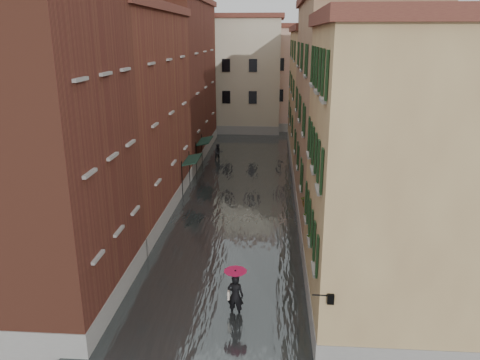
% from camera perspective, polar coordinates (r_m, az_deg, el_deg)
% --- Properties ---
extents(ground, '(120.00, 120.00, 0.00)m').
position_cam_1_polar(ground, '(22.60, -2.52, -12.38)').
color(ground, '#545456').
rests_on(ground, ground).
extents(floodwater, '(10.00, 60.00, 0.20)m').
position_cam_1_polar(floodwater, '(34.42, -0.06, -1.53)').
color(floodwater, '#3D4343').
rests_on(floodwater, ground).
extents(building_left_near, '(6.00, 8.00, 13.00)m').
position_cam_1_polar(building_left_near, '(20.40, -23.40, 2.59)').
color(building_left_near, brown).
rests_on(building_left_near, ground).
extents(building_left_mid, '(6.00, 14.00, 12.50)m').
position_cam_1_polar(building_left_mid, '(30.41, -14.02, 7.42)').
color(building_left_mid, brown).
rests_on(building_left_mid, ground).
extents(building_left_far, '(6.00, 16.00, 14.00)m').
position_cam_1_polar(building_left_far, '(44.70, -8.18, 11.70)').
color(building_left_far, brown).
rests_on(building_left_far, ground).
extents(building_right_near, '(6.00, 8.00, 11.50)m').
position_cam_1_polar(building_right_near, '(18.90, 18.09, -0.27)').
color(building_right_near, '#9D7A51').
rests_on(building_right_near, ground).
extents(building_right_mid, '(6.00, 14.00, 13.00)m').
position_cam_1_polar(building_right_mid, '(29.26, 13.28, 7.60)').
color(building_right_mid, '#9A7D5D').
rests_on(building_right_mid, ground).
extents(building_right_far, '(6.00, 16.00, 11.50)m').
position_cam_1_polar(building_right_far, '(44.09, 10.26, 9.89)').
color(building_right_far, '#9D7A51').
rests_on(building_right_far, ground).
extents(building_end_cream, '(12.00, 9.00, 13.00)m').
position_cam_1_polar(building_end_cream, '(57.95, -1.24, 12.58)').
color(building_end_cream, beige).
rests_on(building_end_cream, ground).
extents(building_end_pink, '(10.00, 9.00, 12.00)m').
position_cam_1_polar(building_end_pink, '(59.84, 7.75, 12.10)').
color(building_end_pink, '#CA9A8E').
rests_on(building_end_pink, ground).
extents(awning_near, '(1.09, 3.00, 2.80)m').
position_cam_1_polar(awning_near, '(34.17, -5.90, 2.38)').
color(awning_near, black).
rests_on(awning_near, ground).
extents(awning_far, '(1.09, 3.20, 2.80)m').
position_cam_1_polar(awning_far, '(40.20, -4.37, 4.68)').
color(awning_far, black).
rests_on(awning_far, ground).
extents(wall_lantern, '(0.71, 0.22, 0.35)m').
position_cam_1_polar(wall_lantern, '(15.89, 10.91, -13.96)').
color(wall_lantern, black).
rests_on(wall_lantern, ground).
extents(window_planters, '(0.59, 5.41, 0.84)m').
position_cam_1_polar(window_planters, '(21.48, 8.52, -3.83)').
color(window_planters, maroon).
rests_on(window_planters, ground).
extents(pedestrian_main, '(0.96, 0.96, 2.06)m').
position_cam_1_polar(pedestrian_main, '(19.61, -0.57, -13.15)').
color(pedestrian_main, black).
rests_on(pedestrian_main, ground).
extents(pedestrian_far, '(1.00, 0.91, 1.68)m').
position_cam_1_polar(pedestrian_far, '(43.13, -2.66, 3.34)').
color(pedestrian_far, black).
rests_on(pedestrian_far, ground).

